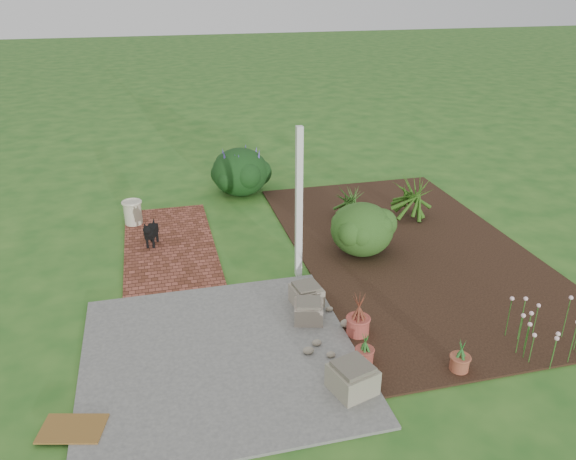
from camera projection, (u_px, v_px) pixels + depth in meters
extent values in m
plane|color=#235C1D|center=(282.00, 280.00, 9.10)|extent=(80.00, 80.00, 0.00)
cube|color=#5B5B59|center=(220.00, 356.00, 7.28)|extent=(3.50, 3.50, 0.04)
cube|color=#592C1C|center=(170.00, 244.00, 10.26)|extent=(1.60, 3.50, 0.04)
cube|color=black|center=(410.00, 249.00, 10.09)|extent=(4.00, 7.00, 0.03)
cube|color=white|center=(299.00, 205.00, 8.74)|extent=(0.10, 0.10, 2.50)
cube|color=#726C56|center=(352.00, 379.00, 6.59)|extent=(0.59, 0.59, 0.32)
cube|color=gray|center=(309.00, 312.00, 7.95)|extent=(0.49, 0.49, 0.27)
cube|color=#7B6D5E|center=(306.00, 296.00, 8.33)|extent=(0.47, 0.47, 0.28)
cube|color=brown|center=(72.00, 429.00, 6.08)|extent=(0.77, 0.59, 0.02)
cube|color=black|center=(151.00, 231.00, 10.10)|extent=(0.26, 0.40, 0.16)
cylinder|color=black|center=(147.00, 243.00, 10.06)|extent=(0.04, 0.04, 0.18)
cylinder|color=black|center=(154.00, 243.00, 10.05)|extent=(0.04, 0.04, 0.18)
cylinder|color=black|center=(151.00, 237.00, 10.30)|extent=(0.04, 0.04, 0.18)
cylinder|color=black|center=(157.00, 237.00, 10.29)|extent=(0.04, 0.04, 0.18)
sphere|color=black|center=(147.00, 230.00, 9.85)|extent=(0.15, 0.15, 0.15)
cone|color=black|center=(154.00, 221.00, 10.23)|extent=(0.09, 0.12, 0.14)
cylinder|color=beige|center=(133.00, 213.00, 10.98)|extent=(0.43, 0.43, 0.45)
ellipsoid|color=#163D0E|center=(362.00, 228.00, 9.78)|extent=(1.29, 1.29, 0.93)
cylinder|color=#A54238|center=(358.00, 326.00, 7.67)|extent=(0.37, 0.37, 0.25)
cylinder|color=brown|center=(460.00, 363.00, 6.98)|extent=(0.24, 0.24, 0.20)
cylinder|color=#963E32|center=(364.00, 355.00, 7.12)|extent=(0.28, 0.28, 0.19)
ellipsoid|color=black|center=(240.00, 171.00, 12.48)|extent=(1.59, 1.59, 1.07)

